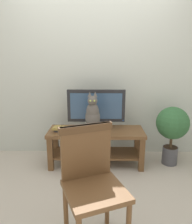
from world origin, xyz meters
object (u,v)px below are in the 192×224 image
at_px(book_stack, 62,129).
at_px(potted_plant, 172,127).
at_px(media_box, 93,130).
at_px(wooden_chair, 91,177).
at_px(cat, 93,114).
at_px(tv_stand, 96,140).
at_px(tv, 96,108).

distance_m(book_stack, potted_plant, 1.49).
distance_m(media_box, wooden_chair, 1.22).
bearing_deg(book_stack, potted_plant, 2.53).
height_order(media_box, cat, cat).
bearing_deg(wooden_chair, book_stack, 109.16).
distance_m(tv_stand, cat, 0.41).
relative_size(tv, potted_plant, 0.96).
bearing_deg(media_box, book_stack, 174.29).
distance_m(cat, potted_plant, 1.10).
xyz_separation_m(cat, wooden_chair, (0.02, -1.20, -0.18)).
xyz_separation_m(media_box, cat, (0.00, -0.01, 0.22)).
xyz_separation_m(media_box, book_stack, (-0.41, 0.04, -0.00)).
bearing_deg(cat, media_box, 94.18).
relative_size(media_box, cat, 0.80).
relative_size(tv_stand, wooden_chair, 1.34).
distance_m(cat, wooden_chair, 1.22).
bearing_deg(media_box, tv_stand, 63.88).
height_order(media_box, book_stack, media_box).
bearing_deg(cat, wooden_chair, -88.88).
bearing_deg(tv, cat, -102.23).
height_order(tv, wooden_chair, tv).
xyz_separation_m(tv_stand, media_box, (-0.04, -0.09, 0.18)).
bearing_deg(book_stack, wooden_chair, -70.84).
relative_size(media_box, potted_plant, 0.47).
distance_m(tv_stand, wooden_chair, 1.32).
height_order(cat, potted_plant, cat).
bearing_deg(tv_stand, tv, 89.98).
xyz_separation_m(book_stack, potted_plant, (1.49, 0.07, 0.01)).
xyz_separation_m(tv, cat, (-0.04, -0.19, -0.04)).
xyz_separation_m(tv_stand, book_stack, (-0.46, -0.05, 0.18)).
bearing_deg(potted_plant, wooden_chair, -128.41).
bearing_deg(wooden_chair, media_box, 91.15).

